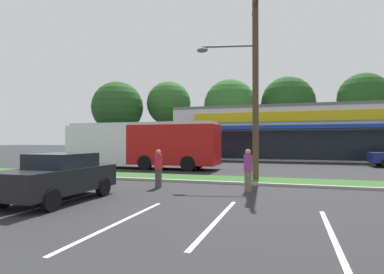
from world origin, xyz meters
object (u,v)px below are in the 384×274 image
Objects in this scene: bus_stop_bench at (54,169)px; car_1 at (196,154)px; city_bus at (142,144)px; pedestrian_by_pole at (248,170)px; car_2 at (58,177)px; utility_pole at (252,80)px; pedestrian_mid at (158,169)px.

bus_stop_bench is 0.39× the size of car_1.
city_bus is 6.78× the size of pedestrian_by_pole.
bus_stop_bench is at bearing -137.87° from car_2.
car_1 is at bearing -177.21° from car_2.
utility_pole is 5.75× the size of bus_stop_bench.
car_1 is at bearing -165.51° from pedestrian_by_pole.
pedestrian_by_pole is at bearing 173.57° from bus_stop_bench.
car_1 is (2.05, 6.73, -1.03)m from city_bus.
pedestrian_mid is (6.45, -1.30, 0.30)m from bus_stop_bench.
bus_stop_bench is 6.72m from car_2.
utility_pole reaches higher than car_1.
car_2 is at bearing -65.28° from pedestrian_by_pole.
bus_stop_bench is (-1.55, -6.97, -1.26)m from city_bus.
car_1 is 2.56× the size of pedestrian_mid.
utility_pole is at bearing -168.56° from bus_stop_bench.
city_bus is at bearing -142.66° from pedestrian_by_pole.
utility_pole is 2.22× the size of car_2.
utility_pole is 0.83× the size of city_bus.
pedestrian_by_pole is (6.57, -14.85, 0.09)m from car_1.
car_2 is at bearing 20.37° from pedestrian_mid.
pedestrian_mid is at bearing 152.18° from car_2.
pedestrian_mid is at bearing 120.73° from city_bus.
utility_pole reaches higher than bus_stop_bench.
pedestrian_by_pole is at bearing 136.81° from city_bus.
utility_pole reaches higher than pedestrian_by_pole.
city_bus reaches higher than pedestrian_by_pole.
bus_stop_bench is 1.00× the size of pedestrian_mid.
pedestrian_mid reaches higher than bus_stop_bench.
car_1 is at bearing -121.05° from pedestrian_mid.
pedestrian_mid is at bearing -136.72° from utility_pole.
city_bus is 7.25m from bus_stop_bench.
car_2 is (-5.47, -7.00, -4.14)m from utility_pole.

